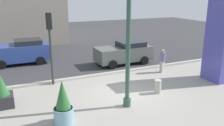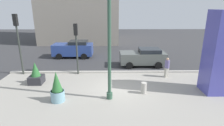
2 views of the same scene
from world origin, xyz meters
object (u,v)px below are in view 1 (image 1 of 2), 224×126
potted_plant_near_left (63,105)px  pedestrian_by_curb (162,60)px  lamp_post (128,26)px  traffic_light_corner (50,37)px  car_intersection (124,53)px  art_pillar_blue (223,38)px  concrete_bollard (158,87)px  car_passing_lane (21,52)px  potted_plant_near_right (2,93)px

potted_plant_near_left → pedestrian_by_curb: (7.61, 3.79, 0.07)m
lamp_post → traffic_light_corner: size_ratio=1.87×
car_intersection → lamp_post: bearing=-116.1°
art_pillar_blue → pedestrian_by_curb: art_pillar_blue is taller
lamp_post → car_intersection: bearing=63.9°
traffic_light_corner → car_intersection: 6.52m
concrete_bollard → pedestrian_by_curb: (2.32, 2.83, 0.51)m
art_pillar_blue → car_passing_lane: 14.09m
pedestrian_by_curb → concrete_bollard: bearing=-129.3°
potted_plant_near_right → concrete_bollard: potted_plant_near_right is taller
pedestrian_by_curb → lamp_post: bearing=-142.2°
concrete_bollard → car_passing_lane: bearing=124.5°
art_pillar_blue → car_intersection: art_pillar_blue is taller
lamp_post → car_passing_lane: size_ratio=1.80×
art_pillar_blue → lamp_post: bearing=-172.6°
car_intersection → pedestrian_by_curb: bearing=-65.7°
lamp_post → art_pillar_blue: 7.05m
car_intersection → pedestrian_by_curb: 3.28m
traffic_light_corner → car_intersection: traffic_light_corner is taller
art_pillar_blue → car_passing_lane: bearing=141.0°
potted_plant_near_left → lamp_post: bearing=5.0°
art_pillar_blue → car_passing_lane: art_pillar_blue is taller
lamp_post → potted_plant_near_left: (-3.08, -0.27, -2.97)m
pedestrian_by_curb → car_intersection: bearing=114.3°
potted_plant_near_left → potted_plant_near_right: potted_plant_near_left is taller
potted_plant_near_left → car_passing_lane: (-0.90, 9.97, 0.11)m
lamp_post → traffic_light_corner: (-2.64, 4.32, -0.97)m
concrete_bollard → pedestrian_by_curb: bearing=50.7°
art_pillar_blue → pedestrian_by_curb: bearing=132.0°
concrete_bollard → car_intersection: (0.97, 5.82, 0.48)m
concrete_bollard → car_intersection: size_ratio=0.18×
concrete_bollard → traffic_light_corner: traffic_light_corner is taller
art_pillar_blue → potted_plant_near_right: bearing=173.1°
lamp_post → pedestrian_by_curb: size_ratio=4.83×
potted_plant_near_right → car_passing_lane: size_ratio=0.38×
car_passing_lane → car_intersection: 7.84m
potted_plant_near_right → concrete_bollard: bearing=-12.7°
car_intersection → pedestrian_by_curb: (1.35, -2.99, 0.04)m
car_intersection → traffic_light_corner: bearing=-159.4°
potted_plant_near_left → pedestrian_by_curb: 8.50m
concrete_bollard → traffic_light_corner: size_ratio=0.18×
potted_plant_near_right → car_passing_lane: 7.45m
concrete_bollard → traffic_light_corner: 6.54m
lamp_post → concrete_bollard: lamp_post is taller
car_passing_lane → concrete_bollard: bearing=-55.5°
potted_plant_near_right → concrete_bollard: size_ratio=2.17×
lamp_post → potted_plant_near_left: 4.29m
concrete_bollard → car_intersection: 5.92m
traffic_light_corner → car_intersection: (5.82, 2.18, -1.97)m
potted_plant_near_left → pedestrian_by_curb: potted_plant_near_left is taller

